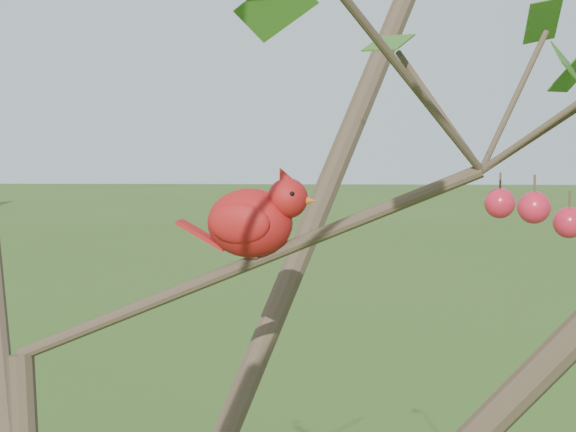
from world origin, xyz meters
name	(u,v)px	position (x,y,z in m)	size (l,w,h in m)	color
crabapple_tree	(44,239)	(0.03, -0.02, 2.12)	(2.35, 2.05, 2.95)	#3B2C1F
cardinal	(255,219)	(0.27, 0.07, 2.14)	(0.18, 0.11, 0.13)	#AC1B0E
distant_trees	(349,163)	(1.14, 24.27, 1.46)	(39.62, 11.13, 3.36)	#3B2C1F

